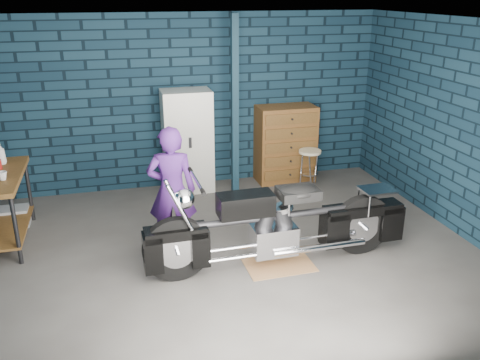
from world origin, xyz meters
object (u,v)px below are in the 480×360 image
object	(u,v)px
motorcycle	(280,219)
storage_bin	(13,217)
workbench	(1,209)
person	(172,191)
tool_chest	(286,144)
shop_stool	(309,169)
locker	(188,141)

from	to	relation	value
motorcycle	storage_bin	size ratio (longest dim) A/B	6.52
workbench	person	world-z (taller)	person
tool_chest	shop_stool	xyz separation A→B (m)	(0.25, -0.45, -0.31)
person	locker	bearing A→B (deg)	-94.20
workbench	locker	size ratio (longest dim) A/B	0.88
locker	shop_stool	world-z (taller)	locker
motorcycle	tool_chest	size ratio (longest dim) A/B	2.10
person	storage_bin	xyz separation A→B (m)	(-2.01, 1.25, -0.66)
tool_chest	motorcycle	bearing A→B (deg)	-110.94
person	tool_chest	bearing A→B (deg)	-126.93
workbench	person	bearing A→B (deg)	-20.32
motorcycle	locker	bearing A→B (deg)	102.16
workbench	motorcycle	size ratio (longest dim) A/B	0.53
shop_stool	locker	bearing A→B (deg)	166.42
storage_bin	locker	world-z (taller)	locker
workbench	storage_bin	xyz separation A→B (m)	(0.02, 0.50, -0.33)
tool_chest	shop_stool	distance (m)	0.60
storage_bin	shop_stool	bearing A→B (deg)	3.44
motorcycle	tool_chest	world-z (taller)	tool_chest
locker	workbench	bearing A→B (deg)	-154.47
motorcycle	workbench	bearing A→B (deg)	154.97
person	tool_chest	xyz separation A→B (m)	(2.12, 1.97, -0.16)
tool_chest	shop_stool	world-z (taller)	tool_chest
locker	shop_stool	distance (m)	1.98
person	tool_chest	world-z (taller)	person
motorcycle	person	size ratio (longest dim) A/B	1.68
workbench	person	size ratio (longest dim) A/B	0.89
person	shop_stool	size ratio (longest dim) A/B	2.46
workbench	shop_stool	bearing A→B (deg)	9.83
workbench	tool_chest	world-z (taller)	tool_chest
person	shop_stool	world-z (taller)	person
locker	person	bearing A→B (deg)	-104.45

